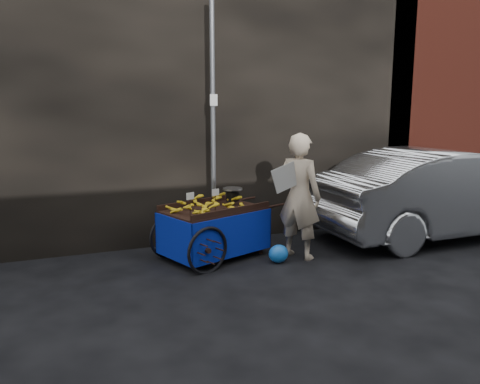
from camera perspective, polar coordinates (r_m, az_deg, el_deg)
name	(u,v)px	position (r m, az deg, el deg)	size (l,w,h in m)	color
ground	(223,273)	(6.64, -2.13, -9.86)	(80.00, 80.00, 0.00)	black
building_wall	(196,96)	(8.84, -5.42, 11.62)	(13.50, 2.00, 5.00)	black
street_pole	(213,125)	(7.57, -3.32, 8.15)	(0.12, 0.10, 4.00)	slate
banana_cart	(212,214)	(7.13, -3.49, -2.71)	(2.23, 1.55, 1.11)	black
vendor	(299,196)	(7.13, 7.21, -0.52)	(0.91, 0.84, 1.92)	#C4AE92
plastic_bag	(279,254)	(7.05, 4.72, -7.51)	(0.30, 0.24, 0.27)	blue
parked_car	(443,193)	(9.06, 23.54, -0.13)	(1.66, 4.76, 1.57)	silver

